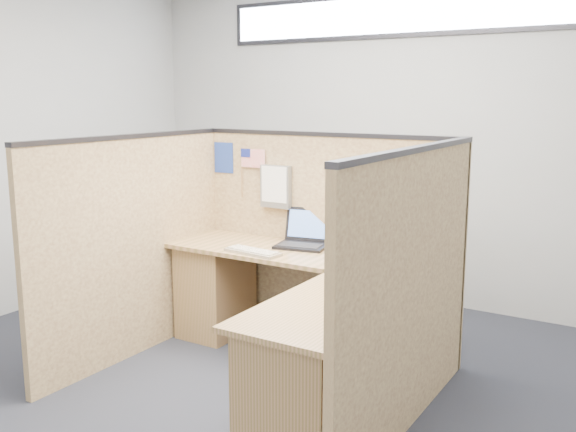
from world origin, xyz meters
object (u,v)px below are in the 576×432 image
Objects in this scene: keyboard at (253,252)px; mouse at (390,271)px; l_desk at (295,321)px; laptop at (306,237)px.

mouse is (0.99, 0.00, 0.01)m from keyboard.
laptop is at bearing 113.83° from l_desk.
mouse is at bearing 6.19° from keyboard.
l_desk is 4.92× the size of laptop.
mouse reaches higher than l_desk.
laptop reaches higher than l_desk.
laptop is at bearing 153.81° from mouse.
l_desk is at bearing -16.70° from keyboard.
l_desk is at bearing -77.28° from laptop.
mouse is (0.55, 0.19, 0.36)m from l_desk.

